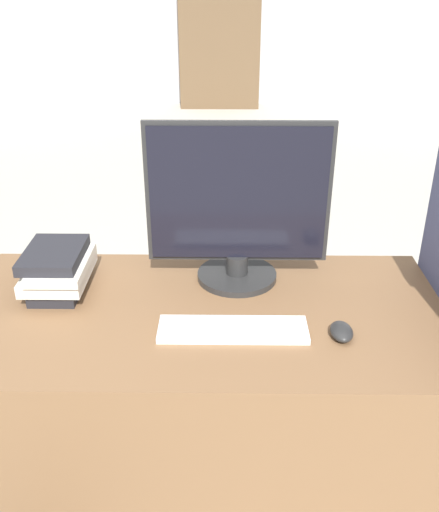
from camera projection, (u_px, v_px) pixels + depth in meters
The scene contains 6 objects.
desk at pixel (203, 405), 1.85m from camera, with size 1.45×0.73×0.72m.
monitor at pixel (238, 207), 1.75m from camera, with size 0.57×0.26×0.51m.
keyboard at pixel (233, 330), 1.58m from camera, with size 0.42×0.12×0.02m.
mouse at pixel (341, 331), 1.56m from camera, with size 0.06×0.10×0.03m.
book_stack at pixel (58, 269), 1.76m from camera, with size 0.19×0.27×0.14m.
bookshelf_far at pixel (220, 22), 6.95m from camera, with size 1.00×0.32×2.04m.
Camera 1 is at (0.07, -1.06, 1.63)m, focal length 40.00 mm.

